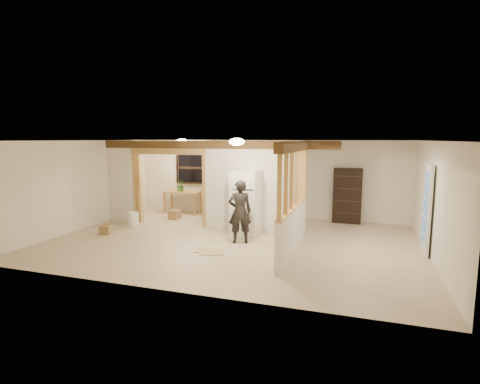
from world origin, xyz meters
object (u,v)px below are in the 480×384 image
(refrigerator, at_px, (246,203))
(bookshelf, at_px, (347,196))
(work_table, at_px, (183,202))
(shop_vac, at_px, (130,208))
(woman, at_px, (240,212))

(refrigerator, bearing_deg, bookshelf, 41.69)
(refrigerator, relative_size, work_table, 1.40)
(shop_vac, height_order, bookshelf, bookshelf)
(refrigerator, distance_m, work_table, 3.59)
(refrigerator, relative_size, bookshelf, 1.03)
(work_table, bearing_deg, woman, -47.98)
(refrigerator, xyz_separation_m, woman, (0.12, -0.86, -0.08))
(refrigerator, distance_m, shop_vac, 4.47)
(shop_vac, bearing_deg, bookshelf, 10.14)
(woman, distance_m, work_table, 4.22)
(refrigerator, height_order, woman, refrigerator)
(refrigerator, xyz_separation_m, shop_vac, (-4.31, 1.02, -0.57))
(refrigerator, relative_size, shop_vac, 2.94)
(bookshelf, bearing_deg, refrigerator, -138.31)
(refrigerator, relative_size, woman, 1.10)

